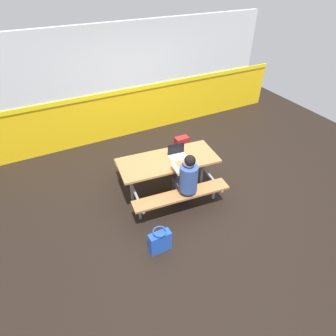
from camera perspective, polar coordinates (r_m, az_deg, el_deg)
The scene contains 7 objects.
ground_plane at distance 5.68m, azimuth 3.24°, elevation -3.52°, with size 10.00×10.00×0.02m, color black.
accent_backdrop at distance 6.97m, azimuth -6.78°, elevation 16.37°, with size 8.00×0.14×2.60m.
picnic_table_main at distance 5.18m, azimuth 0.00°, elevation 0.21°, with size 1.85×1.72×0.74m.
student_nearer at distance 4.73m, azimuth 3.74°, elevation -1.97°, with size 0.39×0.54×1.21m.
laptop_silver at distance 5.15m, azimuth 1.90°, elevation 2.81°, with size 0.34×0.25×0.22m.
backpack_dark at distance 6.44m, azimuth 2.71°, elevation 4.47°, with size 0.30×0.22×0.44m.
tote_bag_bright at distance 4.45m, azimuth -1.64°, elevation -14.51°, with size 0.34×0.21×0.43m.
Camera 1 is at (-2.25, -3.69, 3.68)m, focal length 30.35 mm.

